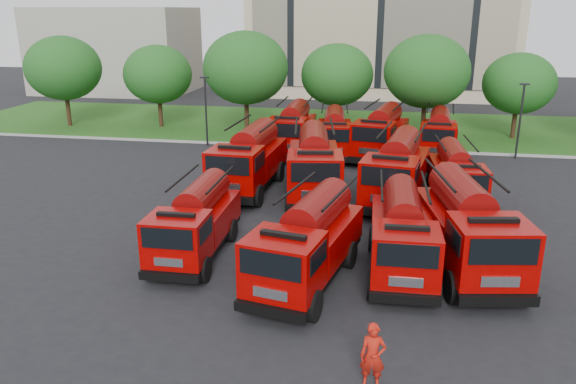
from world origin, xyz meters
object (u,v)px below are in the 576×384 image
object	(u,v)px
fire_truck_0	(196,221)
firefighter_4	(206,240)
firefighter_1	(387,294)
firefighter_2	(500,290)
fire_truck_11	(439,134)
fire_truck_10	(381,133)
fire_truck_1	(308,242)
fire_truck_4	(249,159)
firefighter_3	(504,259)
fire_truck_3	(468,227)
fire_truck_2	(402,233)
fire_truck_7	(456,175)
fire_truck_8	(293,129)
fire_truck_5	(314,164)
fire_truck_6	(397,169)
fire_truck_9	(334,133)
firefighter_5	(457,220)

from	to	relation	value
fire_truck_0	firefighter_4	bearing A→B (deg)	95.21
firefighter_1	firefighter_2	distance (m)	4.21
fire_truck_11	fire_truck_10	bearing A→B (deg)	-157.59
firefighter_2	firefighter_4	world-z (taller)	firefighter_2
fire_truck_1	firefighter_1	world-z (taller)	fire_truck_1
fire_truck_4	firefighter_3	size ratio (longest dim) A/B	4.02
fire_truck_3	firefighter_1	world-z (taller)	fire_truck_3
fire_truck_2	fire_truck_7	distance (m)	9.45
fire_truck_8	firefighter_3	bearing A→B (deg)	-55.32
fire_truck_5	fire_truck_8	xyz separation A→B (m)	(-2.79, 9.75, -0.11)
fire_truck_11	fire_truck_0	bearing A→B (deg)	-114.91
firefighter_4	fire_truck_3	bearing A→B (deg)	-160.59
firefighter_4	fire_truck_5	bearing A→B (deg)	-94.87
fire_truck_0	fire_truck_11	world-z (taller)	fire_truck_11
fire_truck_6	fire_truck_9	bearing A→B (deg)	123.28
fire_truck_9	firefighter_5	xyz separation A→B (m)	(7.14, -11.67, -1.57)
fire_truck_6	fire_truck_7	distance (m)	3.13
fire_truck_4	fire_truck_10	distance (m)	11.22
fire_truck_5	fire_truck_6	distance (m)	4.39
fire_truck_3	fire_truck_9	xyz separation A→B (m)	(-6.80, 17.13, -0.17)
fire_truck_1	firefighter_4	size ratio (longest dim) A/B	4.25
fire_truck_1	fire_truck_10	size ratio (longest dim) A/B	0.94
fire_truck_2	firefighter_1	xyz separation A→B (m)	(-0.48, -2.08, -1.55)
firefighter_1	fire_truck_2	bearing A→B (deg)	97.71
fire_truck_7	firefighter_2	world-z (taller)	fire_truck_7
fire_truck_6	firefighter_2	world-z (taller)	fire_truck_6
fire_truck_5	firefighter_1	distance (m)	11.52
firefighter_3	fire_truck_11	bearing A→B (deg)	-103.92
fire_truck_2	fire_truck_10	xyz separation A→B (m)	(-1.11, 17.79, 0.16)
fire_truck_0	fire_truck_10	size ratio (longest dim) A/B	0.83
fire_truck_1	firefighter_2	size ratio (longest dim) A/B	3.80
fire_truck_10	fire_truck_9	bearing A→B (deg)	-168.57
fire_truck_3	fire_truck_4	xyz separation A→B (m)	(-10.73, 8.49, 0.03)
fire_truck_4	fire_truck_6	world-z (taller)	fire_truck_4
fire_truck_2	fire_truck_4	bearing A→B (deg)	130.66
fire_truck_5	fire_truck_10	xyz separation A→B (m)	(3.42, 9.24, -0.09)
fire_truck_2	fire_truck_3	size ratio (longest dim) A/B	0.87
fire_truck_3	fire_truck_5	world-z (taller)	fire_truck_5
fire_truck_3	firefighter_4	xyz separation A→B (m)	(-10.92, 1.01, -1.73)
fire_truck_1	fire_truck_4	distance (m)	11.73
fire_truck_1	fire_truck_11	bearing A→B (deg)	84.95
fire_truck_3	fire_truck_10	world-z (taller)	fire_truck_3
fire_truck_5	firefighter_5	world-z (taller)	fire_truck_5
fire_truck_6	firefighter_3	distance (m)	8.12
firefighter_4	fire_truck_9	bearing A→B (deg)	-79.68
fire_truck_8	firefighter_1	xyz separation A→B (m)	(6.84, -20.38, -1.69)
firefighter_1	fire_truck_10	bearing A→B (deg)	112.52
firefighter_2	fire_truck_8	bearing A→B (deg)	36.58
fire_truck_10	firefighter_2	world-z (taller)	fire_truck_10
firefighter_2	fire_truck_5	bearing A→B (deg)	47.48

